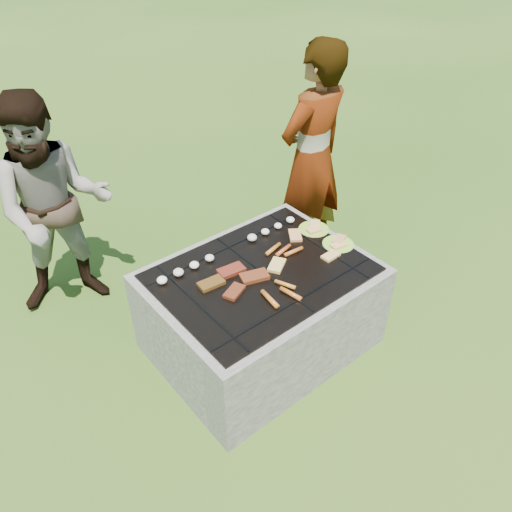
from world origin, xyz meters
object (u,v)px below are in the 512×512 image
(cook, at_px, (312,158))
(plate_far, at_px, (314,229))
(fire_pit, at_px, (261,312))
(plate_near, at_px, (338,244))
(bystander, at_px, (56,209))

(cook, bearing_deg, plate_far, 44.63)
(fire_pit, bearing_deg, plate_near, -9.58)
(fire_pit, relative_size, bystander, 0.85)
(plate_near, distance_m, cook, 0.79)
(plate_near, height_order, cook, cook)
(fire_pit, bearing_deg, plate_far, 12.63)
(plate_far, xyz_separation_m, bystander, (-1.30, 1.07, 0.15))
(fire_pit, height_order, plate_near, plate_near)
(fire_pit, distance_m, plate_near, 0.66)
(fire_pit, distance_m, plate_far, 0.66)
(plate_far, bearing_deg, plate_near, -90.16)
(plate_far, relative_size, bystander, 0.14)
(plate_near, xyz_separation_m, cook, (0.38, 0.65, 0.23))
(fire_pit, xyz_separation_m, bystander, (-0.74, 1.20, 0.48))
(bystander, bearing_deg, plate_near, -23.04)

